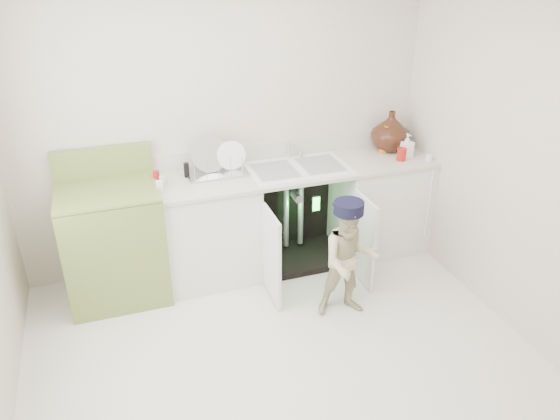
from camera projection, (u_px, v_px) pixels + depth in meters
name	position (u px, v px, depth m)	size (l,w,h in m)	color
ground	(283.00, 358.00, 3.85)	(3.50, 3.50, 0.00)	beige
room_shell	(283.00, 198.00, 3.28)	(6.00, 5.50, 1.26)	beige
counter_run	(301.00, 211.00, 4.82)	(2.44, 1.02, 1.26)	white
avocado_stove	(114.00, 241.00, 4.33)	(0.76, 0.65, 1.18)	olive
repair_worker	(349.00, 259.00, 4.11)	(0.51, 0.73, 0.96)	beige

